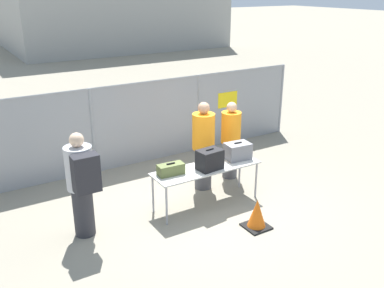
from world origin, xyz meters
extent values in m
plane|color=gray|center=(0.00, 0.00, 0.00)|extent=(120.00, 120.00, 0.00)
cylinder|color=gray|center=(-1.38, 2.49, 0.97)|extent=(0.07, 0.07, 1.95)
cylinder|color=gray|center=(1.38, 2.49, 0.97)|extent=(0.07, 0.07, 1.95)
cylinder|color=gray|center=(4.13, 2.49, 0.97)|extent=(0.07, 0.07, 1.95)
cube|color=gray|center=(0.00, 2.49, 0.97)|extent=(8.27, 0.01, 1.95)
cube|color=gray|center=(0.00, 2.49, 1.92)|extent=(8.27, 0.04, 0.04)
cube|color=yellow|center=(2.26, 2.48, 1.21)|extent=(0.60, 0.01, 0.40)
cube|color=#B2B2AD|center=(-0.06, -0.08, 0.77)|extent=(2.13, 0.65, 0.02)
cylinder|color=#99999E|center=(-1.07, -0.35, 0.38)|extent=(0.04, 0.04, 0.76)
cylinder|color=#99999E|center=(0.94, -0.35, 0.38)|extent=(0.04, 0.04, 0.76)
cylinder|color=#99999E|center=(-1.07, 0.18, 0.38)|extent=(0.04, 0.04, 0.76)
cylinder|color=#99999E|center=(0.94, 0.18, 0.38)|extent=(0.04, 0.04, 0.76)
cube|color=#566033|center=(-0.79, -0.01, 0.88)|extent=(0.49, 0.25, 0.20)
cube|color=black|center=(-0.79, -0.01, 0.99)|extent=(0.16, 0.03, 0.02)
cube|color=black|center=(-0.05, -0.17, 0.97)|extent=(0.48, 0.35, 0.38)
cube|color=black|center=(-0.05, -0.17, 1.17)|extent=(0.16, 0.04, 0.02)
cube|color=slate|center=(0.69, -0.04, 0.94)|extent=(0.51, 0.38, 0.32)
cube|color=black|center=(0.69, -0.04, 1.11)|extent=(0.16, 0.04, 0.02)
cylinder|color=#2D2D33|center=(-2.40, 0.11, 0.43)|extent=(0.34, 0.34, 0.87)
cylinder|color=#B2B2B7|center=(-2.40, 0.11, 1.23)|extent=(0.45, 0.45, 0.72)
sphere|color=beige|center=(-2.40, 0.11, 1.71)|extent=(0.24, 0.24, 0.24)
cube|color=#232328|center=(-2.40, -0.24, 1.27)|extent=(0.41, 0.25, 0.61)
cylinder|color=#4C4C51|center=(0.28, 0.57, 0.44)|extent=(0.35, 0.35, 0.88)
cylinder|color=orange|center=(0.28, 0.57, 1.25)|extent=(0.46, 0.46, 0.73)
sphere|color=#A57A5B|center=(0.28, 0.57, 1.73)|extent=(0.24, 0.24, 0.24)
cylinder|color=#4C4C51|center=(1.08, 0.71, 0.41)|extent=(0.32, 0.32, 0.81)
cylinder|color=orange|center=(1.08, 0.71, 1.15)|extent=(0.42, 0.42, 0.68)
sphere|color=tan|center=(1.08, 0.71, 1.60)|extent=(0.22, 0.22, 0.22)
cube|color=#B2B2B7|center=(1.38, 3.84, 0.45)|extent=(3.27, 1.48, 0.53)
sphere|color=black|center=(0.80, 3.04, 0.33)|extent=(0.65, 0.65, 0.65)
sphere|color=black|center=(0.80, 4.65, 0.33)|extent=(0.65, 0.65, 0.65)
cylinder|color=#59595B|center=(-0.83, 3.84, 0.23)|extent=(1.14, 0.06, 0.06)
cube|color=black|center=(0.23, -1.25, 0.01)|extent=(0.43, 0.43, 0.03)
cone|color=orange|center=(0.23, -1.25, 0.27)|extent=(0.34, 0.34, 0.54)
camera|label=1|loc=(-4.14, -6.25, 4.02)|focal=40.00mm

